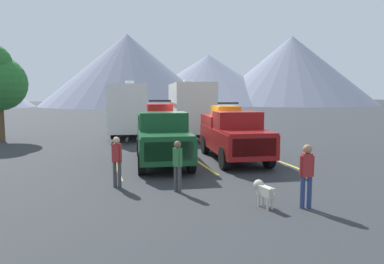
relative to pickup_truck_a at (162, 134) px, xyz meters
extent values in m
plane|color=#2D3033|center=(1.56, 0.32, -1.24)|extent=(240.00, 240.00, 0.00)
cube|color=#144723|center=(-0.02, -0.25, -0.30)|extent=(2.56, 6.05, 0.97)
cube|color=#144723|center=(-0.22, -2.36, 0.23)|extent=(2.08, 1.82, 0.08)
cube|color=#144723|center=(-0.07, -0.78, 0.59)|extent=(2.03, 1.70, 0.80)
cube|color=slate|center=(-0.13, -1.39, 0.63)|extent=(1.79, 0.39, 0.59)
cube|color=#144723|center=(0.13, 1.33, 0.50)|extent=(2.22, 2.88, 0.63)
cube|color=silver|center=(-0.30, -3.15, -0.25)|extent=(1.71, 0.22, 0.68)
cylinder|color=black|center=(0.71, -2.33, -0.79)|extent=(0.36, 0.93, 0.91)
cylinder|color=black|center=(-1.14, -2.16, -0.79)|extent=(0.36, 0.93, 0.91)
cylinder|color=black|center=(1.09, 1.65, -0.79)|extent=(0.36, 0.93, 0.91)
cylinder|color=black|center=(-0.76, 1.83, -0.79)|extent=(0.36, 0.93, 0.91)
cube|color=red|center=(0.13, 1.33, 1.04)|extent=(1.27, 1.83, 0.45)
cylinder|color=black|center=(0.52, 0.70, 1.04)|extent=(0.22, 0.45, 0.44)
cylinder|color=black|center=(-0.38, 0.78, 1.04)|extent=(0.22, 0.45, 0.44)
cylinder|color=black|center=(0.63, 1.88, 1.04)|extent=(0.22, 0.45, 0.44)
cylinder|color=black|center=(-0.27, 1.97, 1.04)|extent=(0.22, 0.45, 0.44)
cube|color=black|center=(0.08, 0.85, 1.42)|extent=(1.01, 0.17, 0.08)
cube|color=maroon|center=(3.21, -0.36, -0.29)|extent=(2.52, 5.71, 0.97)
cube|color=maroon|center=(3.02, -2.35, 0.23)|extent=(2.07, 1.73, 0.08)
cube|color=maroon|center=(3.16, -0.86, 0.59)|extent=(2.02, 1.61, 0.79)
cube|color=slate|center=(3.11, -1.43, 0.63)|extent=(1.78, 0.39, 0.58)
cube|color=maroon|center=(3.35, 1.13, 0.44)|extent=(2.20, 2.72, 0.50)
cube|color=silver|center=(2.95, -3.09, -0.25)|extent=(1.71, 0.22, 0.68)
cylinder|color=black|center=(3.95, -2.32, -0.78)|extent=(0.36, 0.94, 0.92)
cylinder|color=black|center=(2.11, -2.15, -0.78)|extent=(0.36, 0.94, 0.92)
cylinder|color=black|center=(4.31, 1.43, -0.78)|extent=(0.36, 0.94, 0.92)
cylinder|color=black|center=(2.46, 1.60, -0.78)|extent=(0.36, 0.94, 0.92)
cube|color=orange|center=(3.35, 1.13, 0.92)|extent=(1.25, 1.73, 0.45)
cylinder|color=black|center=(3.75, 0.53, 0.91)|extent=(0.22, 0.45, 0.44)
cylinder|color=black|center=(2.84, 0.62, 0.91)|extent=(0.22, 0.45, 0.44)
cylinder|color=black|center=(3.85, 1.65, 0.91)|extent=(0.22, 0.45, 0.44)
cylinder|color=black|center=(2.95, 1.73, 0.91)|extent=(0.22, 0.45, 0.44)
cube|color=black|center=(3.30, 0.67, 1.29)|extent=(1.01, 0.17, 0.08)
cube|color=gold|center=(-1.94, -0.24, -1.24)|extent=(0.12, 5.50, 0.01)
cube|color=gold|center=(1.56, -0.24, -1.24)|extent=(0.12, 5.50, 0.01)
cube|color=gold|center=(5.06, -0.24, -1.24)|extent=(0.12, 5.50, 0.01)
cube|color=white|center=(-0.58, 9.36, 0.80)|extent=(3.23, 6.83, 3.03)
cube|color=#595960|center=(-1.79, 9.51, 0.96)|extent=(0.83, 6.26, 0.24)
cube|color=silver|center=(-0.46, 10.34, 2.47)|extent=(0.68, 0.77, 0.30)
cube|color=#333333|center=(-1.08, 5.50, -0.92)|extent=(0.27, 1.21, 0.12)
cylinder|color=black|center=(0.41, 8.44, -0.86)|extent=(0.32, 0.78, 0.76)
cylinder|color=black|center=(-1.78, 8.72, -0.86)|extent=(0.32, 0.78, 0.76)
cylinder|color=black|center=(0.61, 10.00, -0.86)|extent=(0.32, 0.78, 0.76)
cylinder|color=black|center=(-1.58, 10.28, -0.86)|extent=(0.32, 0.78, 0.76)
cube|color=silver|center=(3.51, 8.75, 0.86)|extent=(3.41, 7.74, 3.13)
cube|color=brown|center=(2.28, 8.91, 1.01)|extent=(0.94, 7.13, 0.24)
cube|color=silver|center=(3.66, 9.87, 2.57)|extent=(0.68, 0.77, 0.30)
cube|color=#333333|center=(2.96, 4.45, -0.92)|extent=(0.27, 1.21, 0.12)
cylinder|color=black|center=(4.52, 7.72, -0.86)|extent=(0.32, 0.78, 0.76)
cylinder|color=black|center=(2.27, 8.01, -0.86)|extent=(0.32, 0.78, 0.76)
cylinder|color=black|center=(4.75, 9.50, -0.86)|extent=(0.32, 0.78, 0.76)
cylinder|color=black|center=(2.50, 9.79, -0.86)|extent=(0.32, 0.78, 0.76)
cylinder|color=#3F3F42|center=(-0.39, -4.70, -0.84)|extent=(0.12, 0.12, 0.80)
cylinder|color=#3F3F42|center=(-0.30, -4.84, -0.84)|extent=(0.12, 0.12, 0.80)
cube|color=#33723F|center=(-0.35, -4.77, -0.16)|extent=(0.28, 0.29, 0.56)
sphere|color=brown|center=(-0.35, -4.77, 0.23)|extent=(0.22, 0.22, 0.22)
cylinder|color=#33723F|center=(-0.41, -4.66, -0.19)|extent=(0.09, 0.09, 0.51)
cylinder|color=#33723F|center=(-0.28, -4.88, -0.19)|extent=(0.09, 0.09, 0.51)
cylinder|color=#3F3F42|center=(-2.17, -3.72, -0.83)|extent=(0.12, 0.12, 0.83)
cylinder|color=#3F3F42|center=(-2.04, -3.81, -0.83)|extent=(0.12, 0.12, 0.83)
cube|color=maroon|center=(-2.10, -3.77, -0.12)|extent=(0.31, 0.29, 0.58)
sphere|color=tan|center=(-2.10, -3.77, 0.28)|extent=(0.22, 0.22, 0.22)
cylinder|color=maroon|center=(-2.21, -3.69, -0.15)|extent=(0.10, 0.10, 0.53)
cylinder|color=maroon|center=(-2.00, -3.84, -0.15)|extent=(0.10, 0.10, 0.53)
cylinder|color=navy|center=(2.64, -7.17, -0.81)|extent=(0.12, 0.12, 0.86)
cylinder|color=navy|center=(2.48, -7.12, -0.81)|extent=(0.12, 0.12, 0.86)
cube|color=maroon|center=(2.56, -7.15, -0.08)|extent=(0.30, 0.27, 0.61)
sphere|color=#9E704C|center=(2.56, -7.15, 0.34)|extent=(0.23, 0.23, 0.23)
cylinder|color=maroon|center=(2.69, -7.19, -0.11)|extent=(0.10, 0.10, 0.55)
cylinder|color=maroon|center=(2.43, -7.10, -0.11)|extent=(0.10, 0.10, 0.55)
cube|color=beige|center=(1.56, -6.83, -0.80)|extent=(0.30, 0.58, 0.26)
sphere|color=beige|center=(1.51, -6.53, -0.69)|extent=(0.28, 0.28, 0.28)
cylinder|color=beige|center=(1.62, -7.13, -0.74)|extent=(0.07, 0.16, 0.20)
cylinder|color=beige|center=(1.46, -6.65, -1.08)|extent=(0.06, 0.06, 0.31)
cylinder|color=beige|center=(1.59, -6.63, -1.08)|extent=(0.06, 0.06, 0.31)
cylinder|color=beige|center=(1.53, -7.03, -1.08)|extent=(0.06, 0.06, 0.31)
cylinder|color=beige|center=(1.66, -7.01, -1.08)|extent=(0.06, 0.06, 0.31)
cylinder|color=brown|center=(-8.50, 9.03, 0.14)|extent=(0.40, 0.40, 2.76)
cone|color=gray|center=(4.32, 71.29, 7.18)|extent=(40.85, 40.85, 16.85)
cone|color=gray|center=(26.17, 76.91, 5.34)|extent=(42.45, 42.45, 13.16)
cone|color=gray|center=(46.66, 69.40, 7.64)|extent=(42.91, 42.91, 17.77)
camera|label=1|loc=(-2.61, -15.10, 1.77)|focal=33.14mm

